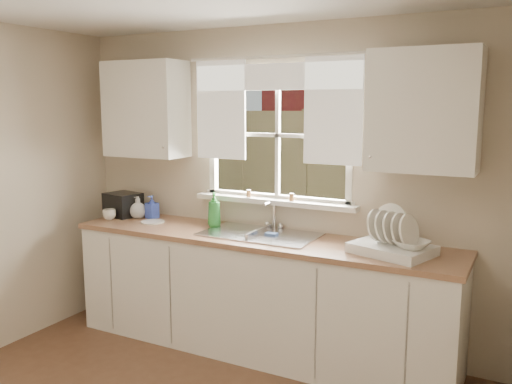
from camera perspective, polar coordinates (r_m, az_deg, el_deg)
The scene contains 19 objects.
room_walls at distance 2.65m, azimuth -17.63°, elevation -5.56°, with size 3.62×4.02×2.50m.
window at distance 4.29m, azimuth 2.19°, elevation 3.78°, with size 1.38×0.16×1.06m.
curtains at distance 4.23m, azimuth 1.92°, elevation 9.77°, with size 1.50×0.03×0.81m.
base_cabinets at distance 4.24m, azimuth 0.19°, elevation -10.87°, with size 3.00×0.62×0.87m, color white.
countertop at distance 4.11m, azimuth 0.20°, elevation -4.90°, with size 3.04×0.65×0.04m, color #94684A.
upper_cabinet_left at distance 4.74m, azimuth -11.51°, elevation 8.53°, with size 0.70×0.33×0.80m, color white.
upper_cabinet_right at distance 3.74m, azimuth 17.26°, elevation 8.16°, with size 0.70×0.33×0.80m, color white.
wall_outlet at distance 4.04m, azimuth 13.39°, elevation -2.64°, with size 0.08×0.01×0.12m, color beige.
sill_jars at distance 4.29m, azimuth 1.45°, elevation -0.34°, with size 0.42×0.04×0.06m.
backyard at distance 10.46m, azimuth 21.51°, elevation 17.24°, with size 20.00×10.00×6.13m.
sink at distance 4.15m, azimuth 0.40°, elevation -5.50°, with size 0.88×0.52×0.40m.
dish_rack at distance 3.72m, azimuth 14.13°, elevation -5.25°, with size 0.58×0.51×0.31m.
bowl at distance 3.64m, azimuth 16.07°, elevation -5.32°, with size 0.22×0.22×0.05m, color silver.
soap_bottle_a at distance 4.40m, azimuth -4.42°, elevation -1.85°, with size 0.11×0.11×0.28m, color #287B30.
soap_bottle_b at distance 4.79m, azimuth -10.89°, elevation -1.55°, with size 0.09×0.09×0.20m, color blue.
soap_bottle_c at distance 4.83m, azimuth -12.33°, elevation -1.59°, with size 0.15×0.15×0.19m, color beige.
saucer at distance 4.64m, azimuth -10.83°, elevation -3.10°, with size 0.20×0.20×0.01m, color silver.
cup at distance 4.83m, azimuth -15.20°, elevation -2.30°, with size 0.11×0.11×0.09m, color silver.
black_appliance at distance 4.95m, azimuth -13.80°, elevation -1.28°, with size 0.28×0.24×0.21m, color black.
Camera 1 is at (1.84, -1.85, 1.89)m, focal length 38.00 mm.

